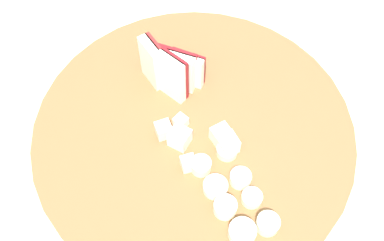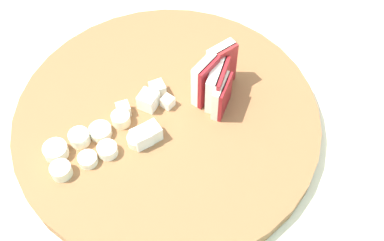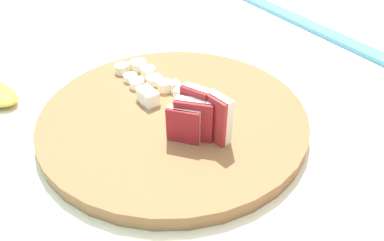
{
  "view_description": "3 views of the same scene",
  "coord_description": "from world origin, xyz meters",
  "px_view_note": "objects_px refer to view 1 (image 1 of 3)",
  "views": [
    {
      "loc": [
        0.12,
        -0.07,
        1.33
      ],
      "look_at": [
        -0.12,
        0.03,
        0.92
      ],
      "focal_mm": 40.08,
      "sensor_mm": 36.0,
      "label": 1
    },
    {
      "loc": [
        -0.01,
        0.37,
        1.38
      ],
      "look_at": [
        -0.15,
        0.07,
        0.91
      ],
      "focal_mm": 45.33,
      "sensor_mm": 36.0,
      "label": 2
    },
    {
      "loc": [
        -0.51,
        0.21,
        1.18
      ],
      "look_at": [
        -0.17,
        0.02,
        0.89
      ],
      "focal_mm": 32.78,
      "sensor_mm": 36.0,
      "label": 3
    }
  ],
  "objects_px": {
    "apple_dice_pile": "(198,139)",
    "banana_slice_rows": "(233,196)",
    "cutting_board": "(194,131)",
    "apple_wedge_fan": "(171,69)"
  },
  "relations": [
    {
      "from": "apple_dice_pile",
      "to": "banana_slice_rows",
      "type": "xyz_separation_m",
      "value": [
        0.08,
        0.01,
        -0.0
      ]
    },
    {
      "from": "cutting_board",
      "to": "banana_slice_rows",
      "type": "xyz_separation_m",
      "value": [
        0.1,
        0.01,
        0.02
      ]
    },
    {
      "from": "apple_wedge_fan",
      "to": "apple_dice_pile",
      "type": "distance_m",
      "value": 0.1
    },
    {
      "from": "apple_wedge_fan",
      "to": "banana_slice_rows",
      "type": "relative_size",
      "value": 0.59
    },
    {
      "from": "apple_wedge_fan",
      "to": "banana_slice_rows",
      "type": "bearing_deg",
      "value": 2.15
    },
    {
      "from": "cutting_board",
      "to": "banana_slice_rows",
      "type": "bearing_deg",
      "value": 2.88
    },
    {
      "from": "cutting_board",
      "to": "apple_wedge_fan",
      "type": "relative_size",
      "value": 5.5
    },
    {
      "from": "cutting_board",
      "to": "apple_dice_pile",
      "type": "distance_m",
      "value": 0.03
    },
    {
      "from": "apple_wedge_fan",
      "to": "apple_dice_pile",
      "type": "bearing_deg",
      "value": -1.42
    },
    {
      "from": "cutting_board",
      "to": "banana_slice_rows",
      "type": "distance_m",
      "value": 0.1
    }
  ]
}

